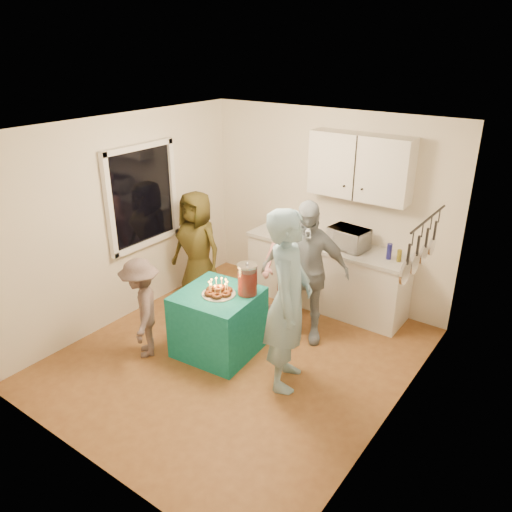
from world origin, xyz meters
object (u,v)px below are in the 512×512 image
Objects in this scene: woman_back_center at (286,268)px; child_near_left at (142,308)px; microwave at (348,238)px; woman_back_left at (197,248)px; party_table at (218,322)px; counter at (326,276)px; man_birthday at (288,301)px; woman_back_right at (305,272)px; punch_jar at (247,280)px.

woman_back_center is 1.84m from child_near_left.
microwave is 0.31× the size of woman_back_left.
party_table is 0.58× the size of woman_back_center.
counter reaches higher than party_table.
man_birthday is (0.49, -1.75, 0.54)m from counter.
man_birthday is 1.23× the size of woman_back_left.
woman_back_right is (-0.31, 0.85, -0.09)m from man_birthday.
woman_back_center is 1.24× the size of child_near_left.
punch_jar is (-0.47, -1.54, -0.12)m from microwave.
microwave is 2.72m from child_near_left.
punch_jar is at bearing 32.70° from party_table.
punch_jar is 0.17× the size of man_birthday.
child_near_left is at bearing 85.38° from man_birthday.
counter is 6.47× the size of punch_jar.
man_birthday is 2.15m from woman_back_left.
party_table is 0.54× the size of woman_back_left.
microwave is at bearing 54.05° from woman_back_right.
punch_jar is at bearing 50.13° from man_birthday.
woman_back_left is at bearing 151.48° from woman_back_right.
microwave is 0.58× the size of party_table.
punch_jar is at bearing -26.50° from woman_back_left.
punch_jar is 0.19× the size of woman_back_right.
woman_back_left is (-1.49, -0.92, 0.36)m from counter.
man_birthday is 1.31m from woman_back_center.
microwave reaches higher than punch_jar.
woman_back_right reaches higher than counter.
microwave is at bearing -16.14° from man_birthday.
woman_back_right is (0.36, 0.64, -0.05)m from punch_jar.
party_table is 0.65m from punch_jar.
microwave is 0.25× the size of man_birthday.
woman_back_center reaches higher than microwave.
man_birthday reaches higher than party_table.
counter is 1.79m from woman_back_left.
party_table is at bearing -105.04° from counter.
microwave is at bearing 73.21° from punch_jar.
man_birthday is at bearing -1.35° from party_table.
microwave reaches higher than counter.
child_near_left reaches higher than punch_jar.
man_birthday is 1.63× the size of child_near_left.
party_table is 0.44× the size of man_birthday.
punch_jar reaches higher than party_table.
man_birthday is at bearing -23.88° from woman_back_left.
woman_back_right is (-0.11, -0.90, -0.16)m from microwave.
counter is 1.79m from party_table.
counter is at bearing 83.43° from punch_jar.
woman_back_center is at bearing 92.91° from punch_jar.
counter is 0.78m from woman_back_center.
party_table is 0.71× the size of child_near_left.
woman_back_left is at bearing 141.88° from party_table.
punch_jar is 1.24m from child_near_left.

